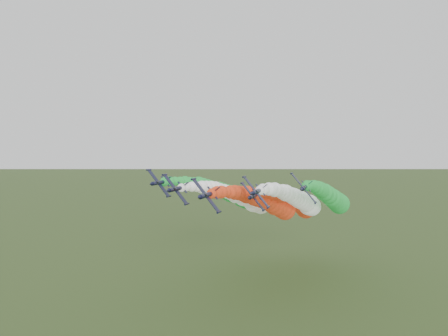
{
  "coord_description": "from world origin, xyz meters",
  "views": [
    {
      "loc": [
        23.04,
        -96.05,
        45.53
      ],
      "look_at": [
        -7.16,
        2.97,
        41.05
      ],
      "focal_mm": 35.0,
      "sensor_mm": 36.0,
      "label": 1
    }
  ],
  "objects_px": {
    "jet_inner_left": "(244,198)",
    "jet_outer_right": "(331,198)",
    "jet_lead": "(269,203)",
    "jet_trail": "(295,203)",
    "jet_outer_left": "(227,193)",
    "jet_inner_right": "(299,200)"
  },
  "relations": [
    {
      "from": "jet_inner_left",
      "to": "jet_outer_right",
      "type": "distance_m",
      "value": 30.92
    },
    {
      "from": "jet_lead",
      "to": "jet_trail",
      "type": "distance_m",
      "value": 23.82
    },
    {
      "from": "jet_outer_left",
      "to": "jet_outer_right",
      "type": "xyz_separation_m",
      "value": [
        37.68,
        2.93,
        -0.84
      ]
    },
    {
      "from": "jet_inner_right",
      "to": "jet_outer_right",
      "type": "height_order",
      "value": "jet_outer_right"
    },
    {
      "from": "jet_outer_left",
      "to": "jet_trail",
      "type": "height_order",
      "value": "jet_outer_left"
    },
    {
      "from": "jet_lead",
      "to": "jet_inner_left",
      "type": "distance_m",
      "value": 13.9
    },
    {
      "from": "jet_outer_right",
      "to": "jet_trail",
      "type": "bearing_deg",
      "value": 163.94
    },
    {
      "from": "jet_outer_left",
      "to": "jet_outer_right",
      "type": "distance_m",
      "value": 37.8
    },
    {
      "from": "jet_outer_left",
      "to": "jet_trail",
      "type": "xyz_separation_m",
      "value": [
        24.34,
        6.77,
        -3.69
      ]
    },
    {
      "from": "jet_lead",
      "to": "jet_inner_right",
      "type": "distance_m",
      "value": 13.32
    },
    {
      "from": "jet_outer_right",
      "to": "jet_trail",
      "type": "relative_size",
      "value": 1.0
    },
    {
      "from": "jet_lead",
      "to": "jet_inner_right",
      "type": "height_order",
      "value": "jet_lead"
    },
    {
      "from": "jet_inner_left",
      "to": "jet_inner_right",
      "type": "bearing_deg",
      "value": 4.32
    },
    {
      "from": "jet_inner_right",
      "to": "jet_outer_left",
      "type": "height_order",
      "value": "jet_outer_left"
    },
    {
      "from": "jet_lead",
      "to": "jet_inner_left",
      "type": "relative_size",
      "value": 1.0
    },
    {
      "from": "jet_outer_right",
      "to": "jet_outer_left",
      "type": "bearing_deg",
      "value": -175.56
    },
    {
      "from": "jet_lead",
      "to": "jet_outer_right",
      "type": "xyz_separation_m",
      "value": [
        18.5,
        19.27,
        0.25
      ]
    },
    {
      "from": "jet_inner_left",
      "to": "jet_inner_right",
      "type": "relative_size",
      "value": 1.0
    },
    {
      "from": "jet_inner_right",
      "to": "jet_outer_right",
      "type": "distance_m",
      "value": 13.49
    },
    {
      "from": "jet_inner_left",
      "to": "jet_trail",
      "type": "height_order",
      "value": "jet_inner_left"
    },
    {
      "from": "jet_inner_right",
      "to": "jet_lead",
      "type": "bearing_deg",
      "value": -128.81
    },
    {
      "from": "jet_inner_right",
      "to": "jet_trail",
      "type": "height_order",
      "value": "jet_inner_right"
    }
  ]
}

